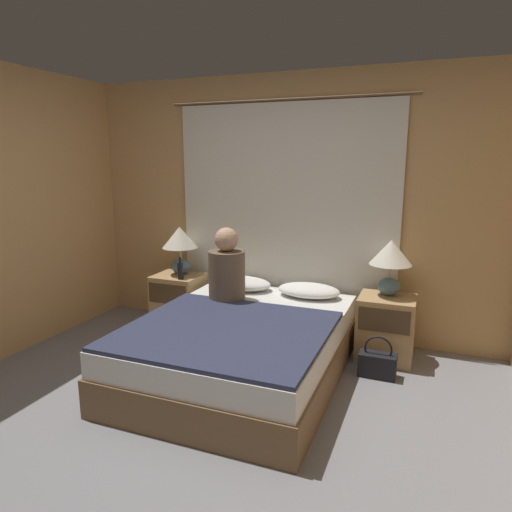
# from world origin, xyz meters

# --- Properties ---
(ground_plane) EXTENTS (16.00, 16.00, 0.00)m
(ground_plane) POSITION_xyz_m (0.00, 0.00, 0.00)
(ground_plane) COLOR gray
(wall_back) EXTENTS (4.22, 0.06, 2.50)m
(wall_back) POSITION_xyz_m (0.00, 1.95, 1.25)
(wall_back) COLOR tan
(wall_back) RESTS_ON ground_plane
(curtain_panel) EXTENTS (2.37, 0.02, 2.26)m
(curtain_panel) POSITION_xyz_m (0.00, 1.89, 1.13)
(curtain_panel) COLOR silver
(curtain_panel) RESTS_ON ground_plane
(bed) EXTENTS (1.51, 1.99, 0.47)m
(bed) POSITION_xyz_m (0.00, 0.84, 0.23)
(bed) COLOR brown
(bed) RESTS_ON ground_plane
(nightstand_left) EXTENTS (0.47, 0.41, 0.56)m
(nightstand_left) POSITION_xyz_m (-1.03, 1.58, 0.28)
(nightstand_left) COLOR tan
(nightstand_left) RESTS_ON ground_plane
(nightstand_right) EXTENTS (0.47, 0.41, 0.56)m
(nightstand_right) POSITION_xyz_m (1.03, 1.58, 0.28)
(nightstand_right) COLOR tan
(nightstand_right) RESTS_ON ground_plane
(lamp_left) EXTENTS (0.36, 0.36, 0.49)m
(lamp_left) POSITION_xyz_m (-1.03, 1.65, 0.88)
(lamp_left) COLOR slate
(lamp_left) RESTS_ON nightstand_left
(lamp_right) EXTENTS (0.36, 0.36, 0.49)m
(lamp_right) POSITION_xyz_m (1.03, 1.65, 0.88)
(lamp_right) COLOR slate
(lamp_right) RESTS_ON nightstand_right
(pillow_left) EXTENTS (0.57, 0.36, 0.12)m
(pillow_left) POSITION_xyz_m (-0.33, 1.62, 0.53)
(pillow_left) COLOR white
(pillow_left) RESTS_ON bed
(pillow_right) EXTENTS (0.57, 0.36, 0.12)m
(pillow_right) POSITION_xyz_m (0.33, 1.62, 0.53)
(pillow_right) COLOR white
(pillow_right) RESTS_ON bed
(blanket_on_bed) EXTENTS (1.45, 1.34, 0.03)m
(blanket_on_bed) POSITION_xyz_m (0.00, 0.54, 0.49)
(blanket_on_bed) COLOR #2D334C
(blanket_on_bed) RESTS_ON bed
(person_left_in_bed) EXTENTS (0.32, 0.32, 0.66)m
(person_left_in_bed) POSITION_xyz_m (-0.32, 1.24, 0.75)
(person_left_in_bed) COLOR brown
(person_left_in_bed) RESTS_ON bed
(beer_bottle_on_left_stand) EXTENTS (0.06, 0.06, 0.22)m
(beer_bottle_on_left_stand) POSITION_xyz_m (-0.92, 1.46, 0.65)
(beer_bottle_on_left_stand) COLOR black
(beer_bottle_on_left_stand) RESTS_ON nightstand_left
(handbag_on_floor) EXTENTS (0.29, 0.15, 0.34)m
(handbag_on_floor) POSITION_xyz_m (1.02, 1.21, 0.11)
(handbag_on_floor) COLOR black
(handbag_on_floor) RESTS_ON ground_plane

